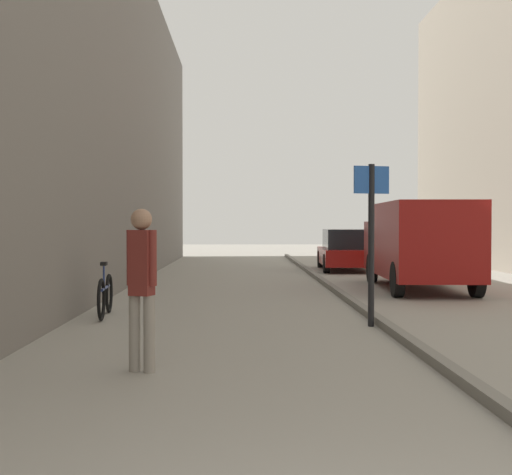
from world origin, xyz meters
TOP-DOWN VIEW (x-y plane):
  - ground_plane at (0.00, 12.00)m, footprint 80.00×80.00m
  - building_facade_left at (-4.90, 12.00)m, footprint 2.60×40.00m
  - kerb_strip at (1.58, 12.00)m, footprint 0.16×40.00m
  - pedestrian_main_foreground at (-1.79, 5.32)m, footprint 0.35×0.27m
  - delivery_van at (3.77, 14.80)m, footprint 2.20×5.59m
  - parked_car at (3.05, 21.88)m, footprint 2.00×4.28m
  - street_sign_post at (1.40, 8.62)m, footprint 0.59×0.17m
  - bicycle_leaning at (-3.10, 9.88)m, footprint 0.18×1.77m

SIDE VIEW (x-z plane):
  - ground_plane at x=0.00m, z-range 0.00..0.00m
  - kerb_strip at x=1.58m, z-range 0.00..0.12m
  - bicycle_leaning at x=-3.10m, z-range -0.11..0.87m
  - parked_car at x=3.05m, z-range -0.01..1.44m
  - pedestrian_main_foreground at x=-1.79m, z-range 0.14..1.96m
  - delivery_van at x=3.77m, z-range 0.09..2.26m
  - street_sign_post at x=1.40m, z-range 0.25..2.85m
  - building_facade_left at x=-4.90m, z-range 0.00..9.48m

